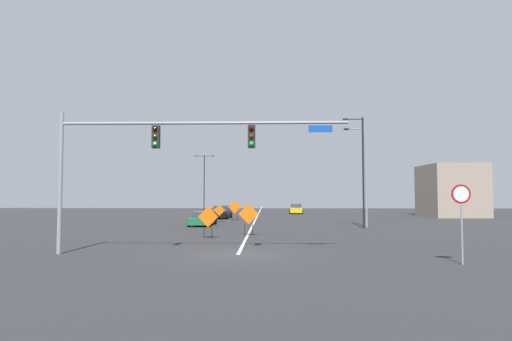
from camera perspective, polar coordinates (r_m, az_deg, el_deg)
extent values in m
plane|color=#2D2D30|center=(20.67, -2.32, -10.73)|extent=(140.54, 140.54, 0.00)
cube|color=white|center=(59.56, 0.21, -5.76)|extent=(0.16, 78.08, 0.01)
cylinder|color=gray|center=(22.62, -23.79, -1.38)|extent=(0.20, 0.20, 6.64)
cylinder|color=gray|center=(20.92, -6.71, 6.06)|extent=(13.38, 0.14, 0.14)
cube|color=black|center=(21.26, -12.70, 4.21)|extent=(0.34, 0.32, 1.05)
sphere|color=#3A0503|center=(21.15, -12.80, 5.21)|extent=(0.22, 0.22, 0.22)
sphere|color=#3C3106|center=(21.10, -12.81, 4.27)|extent=(0.22, 0.22, 0.22)
sphere|color=green|center=(21.06, -12.83, 3.32)|extent=(0.22, 0.22, 0.22)
cube|color=black|center=(20.63, -0.57, 4.36)|extent=(0.34, 0.32, 1.05)
sphere|color=#3A0503|center=(20.51, -0.58, 5.39)|extent=(0.22, 0.22, 0.22)
sphere|color=#3C3106|center=(20.46, -0.58, 4.42)|extent=(0.22, 0.22, 0.22)
sphere|color=green|center=(20.42, -0.58, 3.45)|extent=(0.22, 0.22, 0.22)
cube|color=#1447B7|center=(20.81, 8.26, 5.31)|extent=(1.10, 0.03, 0.32)
cylinder|color=gray|center=(19.40, 24.89, -7.40)|extent=(0.07, 0.07, 2.38)
cylinder|color=#B20F14|center=(19.34, 24.79, -2.76)|extent=(0.76, 0.03, 0.76)
cylinder|color=white|center=(19.32, 24.81, -2.75)|extent=(0.61, 0.01, 0.61)
cylinder|color=black|center=(73.63, -6.66, -1.63)|extent=(0.16, 0.16, 9.27)
cylinder|color=black|center=(73.99, -7.19, 1.85)|extent=(1.42, 0.08, 0.08)
cube|color=#262628|center=(74.10, -7.73, 1.85)|extent=(0.44, 0.24, 0.14)
cylinder|color=black|center=(73.79, -6.10, 1.86)|extent=(1.42, 0.08, 0.08)
cube|color=#262628|center=(73.70, -5.55, 1.86)|extent=(0.44, 0.24, 0.14)
cylinder|color=black|center=(37.69, 13.58, -0.24)|extent=(0.16, 0.16, 9.16)
cylinder|color=black|center=(38.03, 12.46, 6.44)|extent=(1.41, 0.08, 0.08)
cube|color=#262628|center=(37.90, 11.41, 6.46)|extent=(0.44, 0.24, 0.14)
cylinder|color=gray|center=(38.62, 13.94, -0.82)|extent=(0.16, 0.16, 8.45)
cylinder|color=gray|center=(38.82, 12.70, 5.20)|extent=(1.61, 0.08, 0.08)
cube|color=#262628|center=(38.68, 11.52, 5.21)|extent=(0.44, 0.24, 0.14)
cube|color=orange|center=(28.18, -6.16, -5.90)|extent=(1.31, 0.36, 1.33)
cylinder|color=black|center=(28.35, -6.67, -7.96)|extent=(0.05, 0.05, 0.67)
cylinder|color=black|center=(28.16, -5.68, -8.00)|extent=(0.05, 0.05, 0.67)
cube|color=orange|center=(44.38, -4.73, -5.10)|extent=(1.14, 0.11, 1.14)
cylinder|color=black|center=(44.43, -5.03, -6.25)|extent=(0.05, 0.05, 0.61)
cylinder|color=black|center=(44.41, -4.45, -6.26)|extent=(0.05, 0.05, 0.61)
cube|color=orange|center=(29.84, -0.95, -5.59)|extent=(1.36, 0.14, 1.36)
cylinder|color=black|center=(29.94, -1.46, -7.65)|extent=(0.05, 0.05, 0.75)
cylinder|color=black|center=(29.88, -0.44, -7.66)|extent=(0.05, 0.05, 0.75)
cube|color=orange|center=(47.43, -2.75, -4.69)|extent=(1.38, 0.18, 1.39)
cylinder|color=black|center=(47.52, -3.07, -5.98)|extent=(0.05, 0.05, 0.73)
cylinder|color=black|center=(47.43, -2.43, -5.99)|extent=(0.05, 0.05, 0.73)
cube|color=gold|center=(65.09, 5.14, -5.06)|extent=(1.88, 4.18, 0.72)
cube|color=#333D47|center=(64.87, 5.14, -4.51)|extent=(1.64, 2.38, 0.54)
cylinder|color=black|center=(66.56, 5.86, -5.19)|extent=(0.25, 0.65, 0.64)
cylinder|color=black|center=(66.53, 4.38, -5.20)|extent=(0.25, 0.65, 0.64)
cylinder|color=black|center=(63.69, 5.94, -5.28)|extent=(0.25, 0.65, 0.64)
cylinder|color=black|center=(63.65, 4.40, -5.29)|extent=(0.25, 0.65, 0.64)
cube|color=#196B38|center=(40.12, -6.87, -6.37)|extent=(1.92, 4.63, 0.58)
cube|color=#333D47|center=(40.32, -6.81, -5.59)|extent=(1.67, 2.24, 0.50)
cylinder|color=black|center=(38.73, -8.60, -6.67)|extent=(0.24, 0.65, 0.64)
cylinder|color=black|center=(38.41, -5.97, -6.72)|extent=(0.24, 0.65, 0.64)
cylinder|color=black|center=(41.87, -7.70, -6.41)|extent=(0.24, 0.65, 0.64)
cylinder|color=black|center=(41.57, -5.26, -6.45)|extent=(0.24, 0.65, 0.64)
cube|color=black|center=(51.90, -4.42, -5.58)|extent=(1.93, 4.54, 0.70)
cube|color=#333D47|center=(52.10, -4.38, -4.83)|extent=(1.66, 2.73, 0.63)
cylinder|color=black|center=(50.51, -5.65, -5.85)|extent=(0.25, 0.65, 0.64)
cylinder|color=black|center=(50.24, -3.74, -5.88)|extent=(0.25, 0.65, 0.64)
cylinder|color=black|center=(53.58, -5.07, -5.70)|extent=(0.25, 0.65, 0.64)
cylinder|color=black|center=(53.33, -3.25, -5.72)|extent=(0.25, 0.65, 0.64)
cube|color=gray|center=(60.88, 23.71, -2.38)|extent=(6.38, 8.09, 6.49)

